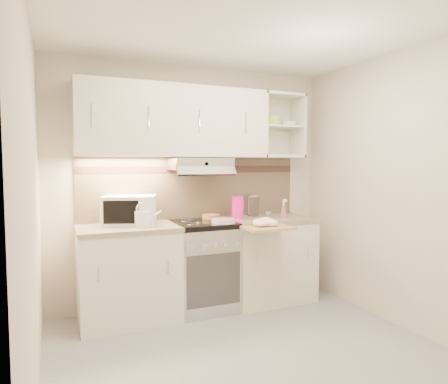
# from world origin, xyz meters

# --- Properties ---
(ground) EXTENTS (3.00, 3.00, 0.00)m
(ground) POSITION_xyz_m (0.00, 0.00, 0.00)
(ground) COLOR gray
(ground) RESTS_ON ground
(room_shell) EXTENTS (3.04, 2.84, 2.52)m
(room_shell) POSITION_xyz_m (0.00, 0.37, 1.63)
(room_shell) COLOR beige
(room_shell) RESTS_ON ground
(base_cabinet_left) EXTENTS (0.90, 0.60, 0.86)m
(base_cabinet_left) POSITION_xyz_m (-0.75, 1.10, 0.43)
(base_cabinet_left) COLOR silver
(base_cabinet_left) RESTS_ON ground
(worktop_left) EXTENTS (0.92, 0.62, 0.04)m
(worktop_left) POSITION_xyz_m (-0.75, 1.10, 0.88)
(worktop_left) COLOR gray
(worktop_left) RESTS_ON base_cabinet_left
(base_cabinet_right) EXTENTS (0.90, 0.60, 0.86)m
(base_cabinet_right) POSITION_xyz_m (0.75, 1.10, 0.43)
(base_cabinet_right) COLOR silver
(base_cabinet_right) RESTS_ON ground
(worktop_right) EXTENTS (0.92, 0.62, 0.04)m
(worktop_right) POSITION_xyz_m (0.75, 1.10, 0.88)
(worktop_right) COLOR gray
(worktop_right) RESTS_ON base_cabinet_right
(electric_range) EXTENTS (0.60, 0.60, 0.90)m
(electric_range) POSITION_xyz_m (0.00, 1.10, 0.45)
(electric_range) COLOR #B7B7BC
(electric_range) RESTS_ON ground
(microwave) EXTENTS (0.57, 0.49, 0.28)m
(microwave) POSITION_xyz_m (-0.71, 1.22, 1.04)
(microwave) COLOR white
(microwave) RESTS_ON worktop_left
(watering_can) EXTENTS (0.27, 0.14, 0.23)m
(watering_can) POSITION_xyz_m (-0.62, 1.00, 0.98)
(watering_can) COLOR white
(watering_can) RESTS_ON worktop_left
(plate_stack) EXTENTS (0.23, 0.23, 0.05)m
(plate_stack) POSITION_xyz_m (0.15, 0.93, 0.92)
(plate_stack) COLOR silver
(plate_stack) RESTS_ON electric_range
(bread_loaf) EXTENTS (0.18, 0.18, 0.05)m
(bread_loaf) POSITION_xyz_m (0.15, 1.26, 0.92)
(bread_loaf) COLOR #AC8E41
(bread_loaf) RESTS_ON electric_range
(pink_pitcher) EXTENTS (0.13, 0.12, 0.24)m
(pink_pitcher) POSITION_xyz_m (0.40, 1.14, 1.02)
(pink_pitcher) COLOR #FE13A7
(pink_pitcher) RESTS_ON worktop_right
(glass_jar) EXTENTS (0.12, 0.12, 0.24)m
(glass_jar) POSITION_xyz_m (0.67, 1.30, 1.02)
(glass_jar) COLOR white
(glass_jar) RESTS_ON worktop_right
(spice_jar) EXTENTS (0.06, 0.06, 0.08)m
(spice_jar) POSITION_xyz_m (0.65, 0.92, 0.94)
(spice_jar) COLOR white
(spice_jar) RESTS_ON worktop_right
(spray_bottle) EXTENTS (0.08, 0.08, 0.22)m
(spray_bottle) POSITION_xyz_m (0.89, 1.02, 0.98)
(spray_bottle) COLOR pink
(spray_bottle) RESTS_ON worktop_right
(cutting_board) EXTENTS (0.45, 0.41, 0.02)m
(cutting_board) POSITION_xyz_m (0.49, 0.69, 0.87)
(cutting_board) COLOR tan
(cutting_board) RESTS_ON base_cabinet_right
(dish_towel) EXTENTS (0.34, 0.32, 0.08)m
(dish_towel) POSITION_xyz_m (0.45, 0.72, 0.92)
(dish_towel) COLOR silver
(dish_towel) RESTS_ON cutting_board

